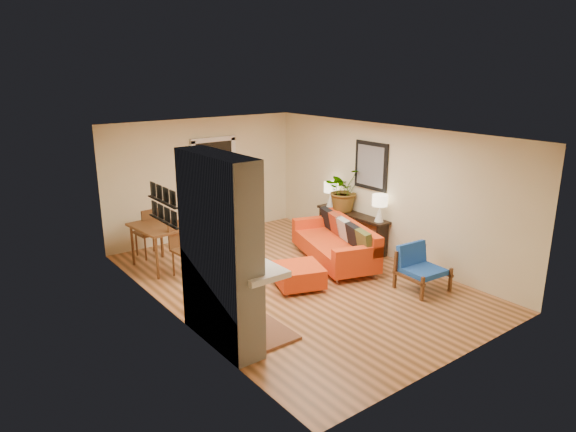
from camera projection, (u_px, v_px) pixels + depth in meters
The scene contains 10 objects.
room_shell at pixel (242, 182), 11.06m from camera, with size 6.50×6.50×6.50m.
fireplace at pixel (222, 255), 6.77m from camera, with size 1.09×1.68×2.60m.
sofa at pixel (338, 243), 9.88m from camera, with size 1.54×2.34×0.85m.
ottoman at pixel (299, 275), 8.75m from camera, with size 0.97×0.97×0.39m.
blue_chair at pixel (419, 265), 8.68m from camera, with size 0.77×0.75×0.75m.
dining_table at pixel (162, 233), 9.53m from camera, with size 0.91×1.90×1.01m.
console_table at pixel (352, 220), 10.64m from camera, with size 0.34×1.85×0.72m.
lamp_near at pixel (380, 205), 9.93m from camera, with size 0.30×0.30×0.54m.
lamp_far at pixel (331, 191), 11.02m from camera, with size 0.30×0.30×0.54m.
houseplant at pixel (344, 189), 10.66m from camera, with size 0.83×0.72×0.92m, color #1E5919.
Camera 1 is at (-5.15, -6.59, 3.62)m, focal length 32.00 mm.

